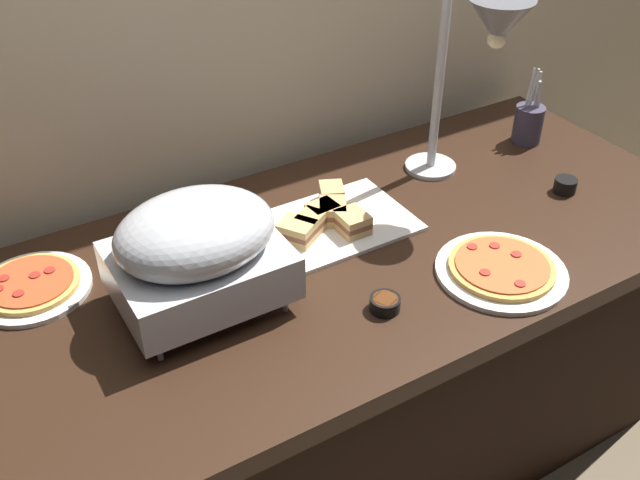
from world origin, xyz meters
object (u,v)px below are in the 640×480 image
object	(u,v)px
sauce_cup_near	(565,185)
utensil_holder	(528,123)
chafing_dish	(197,249)
pizza_plate_front	(501,269)
sauce_cup_far	(385,303)
pizza_plate_center	(31,286)
heat_lamp	(485,41)
sandwich_platter	(330,219)

from	to	relation	value
sauce_cup_near	utensil_holder	world-z (taller)	utensil_holder
chafing_dish	pizza_plate_front	world-z (taller)	chafing_dish
sauce_cup_far	utensil_holder	bearing A→B (deg)	26.98
pizza_plate_front	sauce_cup_near	distance (m)	0.42
pizza_plate_front	pizza_plate_center	bearing A→B (deg)	152.26
pizza_plate_front	sauce_cup_near	size ratio (longest dim) A/B	5.00
pizza_plate_center	utensil_holder	xyz separation A→B (m)	(1.41, -0.04, 0.05)
pizza_plate_center	utensil_holder	bearing A→B (deg)	-1.82
pizza_plate_center	sauce_cup_far	world-z (taller)	same
pizza_plate_front	sauce_cup_far	bearing A→B (deg)	173.17
pizza_plate_front	sauce_cup_far	distance (m)	0.30
pizza_plate_front	heat_lamp	bearing A→B (deg)	63.07
chafing_dish	sauce_cup_far	bearing A→B (deg)	-33.74
chafing_dish	heat_lamp	size ratio (longest dim) A/B	0.66
pizza_plate_center	utensil_holder	world-z (taller)	utensil_holder
pizza_plate_front	chafing_dish	bearing A→B (deg)	157.91
pizza_plate_front	utensil_holder	distance (m)	0.66
chafing_dish	utensil_holder	distance (m)	1.13
sauce_cup_far	sauce_cup_near	bearing A→B (deg)	11.80
chafing_dish	utensil_holder	size ratio (longest dim) A/B	1.58
pizza_plate_center	sauce_cup_near	xyz separation A→B (m)	(1.30, -0.31, 0.01)
heat_lamp	sauce_cup_near	bearing A→B (deg)	-30.11
pizza_plate_front	utensil_holder	size ratio (longest dim) A/B	1.34
sandwich_platter	heat_lamp	bearing A→B (deg)	-6.87
chafing_dish	sauce_cup_near	size ratio (longest dim) A/B	5.89
sauce_cup_far	utensil_holder	distance (m)	0.89
sauce_cup_near	pizza_plate_front	bearing A→B (deg)	-155.26
chafing_dish	pizza_plate_front	size ratio (longest dim) A/B	1.18
heat_lamp	sandwich_platter	world-z (taller)	heat_lamp
chafing_dish	sauce_cup_near	distance (m)	1.01
heat_lamp	utensil_holder	size ratio (longest dim) A/B	2.39
sauce_cup_near	pizza_plate_center	bearing A→B (deg)	166.77
sandwich_platter	sauce_cup_near	xyz separation A→B (m)	(0.62, -0.18, -0.00)
pizza_plate_front	sauce_cup_far	size ratio (longest dim) A/B	4.49
sandwich_platter	utensil_holder	world-z (taller)	utensil_holder
sauce_cup_far	chafing_dish	bearing A→B (deg)	146.26
heat_lamp	pizza_plate_front	xyz separation A→B (m)	(-0.16, -0.31, -0.40)
heat_lamp	utensil_holder	bearing A→B (deg)	20.82
sauce_cup_near	utensil_holder	distance (m)	0.29
heat_lamp	pizza_plate_front	distance (m)	0.53
sauce_cup_far	pizza_plate_front	bearing A→B (deg)	-6.83
pizza_plate_front	sauce_cup_near	bearing A→B (deg)	24.74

